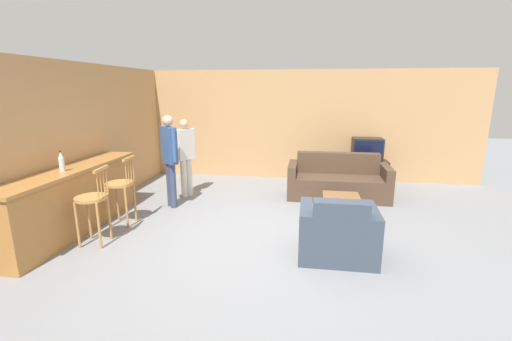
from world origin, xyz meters
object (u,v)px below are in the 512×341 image
bar_chair_mid (121,188)px  tv (367,149)px  book_on_table (339,200)px  person_by_counter (170,155)px  bottle (62,162)px  couch_far (338,182)px  person_by_window (185,153)px  coffee_table (342,202)px  tv_unit (365,173)px  armchair_near (338,234)px  bar_chair_near (93,203)px

bar_chair_mid → tv: bar_chair_mid is taller
book_on_table → person_by_counter: person_by_counter is taller
tv → bottle: bearing=-143.3°
couch_far → book_on_table: (-0.08, -1.39, 0.06)m
bar_chair_mid → person_by_window: size_ratio=0.71×
book_on_table → person_by_counter: (-3.02, 0.32, 0.60)m
bottle → book_on_table: size_ratio=1.42×
tv → coffee_table: bearing=-107.2°
tv_unit → book_on_table: 2.55m
book_on_table → person_by_window: 3.18m
couch_far → tv: bearing=55.9°
tv → book_on_table: (-0.78, -2.42, -0.45)m
armchair_near → bar_chair_near: bearing=-178.0°
coffee_table → bottle: bottle is taller
person_by_counter → coffee_table: bearing=-4.1°
coffee_table → person_by_window: bearing=163.7°
armchair_near → person_by_window: 3.67m
armchair_near → book_on_table: (0.12, 1.24, 0.06)m
bar_chair_near → person_by_counter: person_by_counter is taller
person_by_window → person_by_counter: size_ratio=0.93×
armchair_near → book_on_table: size_ratio=4.65×
bar_chair_mid → tv_unit: (4.26, 3.04, -0.32)m
bar_chair_mid → armchair_near: (3.36, -0.63, -0.29)m
tv_unit → book_on_table: bearing=-107.9°
bottle → person_by_window: bearing=63.8°
bar_chair_near → book_on_table: bearing=21.3°
couch_far → armchair_near: (-0.20, -2.63, 0.00)m
armchair_near → tv: 3.81m
bar_chair_mid → armchair_near: bearing=-10.6°
couch_far → person_by_window: 3.14m
couch_far → tv_unit: (0.70, 1.04, -0.03)m
tv_unit → coffee_table: bearing=-107.2°
couch_far → armchair_near: bearing=-94.3°
person_by_counter → bar_chair_mid: bearing=-115.9°
coffee_table → tv_unit: bearing=72.8°
book_on_table → person_by_counter: size_ratio=0.12×
person_by_window → person_by_counter: bearing=-94.3°
tv_unit → book_on_table: size_ratio=4.49×
tv → person_by_counter: person_by_counter is taller
couch_far → book_on_table: 1.39m
armchair_near → book_on_table: bearing=84.7°
tv → tv_unit: bearing=90.0°
bar_chair_mid → couch_far: bar_chair_mid is taller
coffee_table → person_by_counter: (-3.09, 0.22, 0.66)m
bar_chair_mid → couch_far: 4.10m
bar_chair_near → armchair_near: (3.36, 0.12, -0.29)m
bar_chair_mid → person_by_counter: bearing=64.1°
coffee_table → bottle: size_ratio=3.23×
couch_far → coffee_table: couch_far is taller
couch_far → person_by_window: person_by_window is taller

